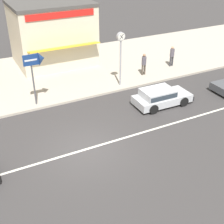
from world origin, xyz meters
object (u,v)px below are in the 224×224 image
object	(u,v)px
arrow_signboard	(39,61)
pedestrian_by_shop	(172,55)
shopfront_far_kios	(52,33)
hatchback_silver_4	(161,96)
pedestrian_near_clock	(144,63)
street_clock	(121,48)

from	to	relation	value
arrow_signboard	pedestrian_by_shop	xyz separation A→B (m)	(10.95, 1.49, -1.79)
arrow_signboard	shopfront_far_kios	bearing A→B (deg)	66.38
hatchback_silver_4	pedestrian_near_clock	xyz separation A→B (m)	(1.49, 4.33, 0.51)
arrow_signboard	shopfront_far_kios	xyz separation A→B (m)	(2.92, 6.68, -0.32)
street_clock	shopfront_far_kios	world-z (taller)	shopfront_far_kios
street_clock	arrow_signboard	size ratio (longest dim) A/B	1.15
hatchback_silver_4	arrow_signboard	world-z (taller)	arrow_signboard
hatchback_silver_4	street_clock	bearing A→B (deg)	105.81
pedestrian_near_clock	pedestrian_by_shop	xyz separation A→B (m)	(2.95, 0.51, -0.00)
pedestrian_by_shop	shopfront_far_kios	distance (m)	9.67
shopfront_far_kios	arrow_signboard	bearing A→B (deg)	-113.62
street_clock	pedestrian_near_clock	world-z (taller)	street_clock
pedestrian_by_shop	shopfront_far_kios	size ratio (longest dim) A/B	0.27
hatchback_silver_4	pedestrian_near_clock	world-z (taller)	pedestrian_near_clock
street_clock	pedestrian_by_shop	size ratio (longest dim) A/B	2.31
hatchback_silver_4	arrow_signboard	distance (m)	7.67
street_clock	arrow_signboard	world-z (taller)	street_clock
arrow_signboard	shopfront_far_kios	size ratio (longest dim) A/B	0.54
pedestrian_near_clock	arrow_signboard	bearing A→B (deg)	-172.98
hatchback_silver_4	pedestrian_by_shop	world-z (taller)	pedestrian_by_shop
hatchback_silver_4	arrow_signboard	xyz separation A→B (m)	(-6.50, 3.35, 2.30)
shopfront_far_kios	pedestrian_by_shop	bearing A→B (deg)	-32.90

